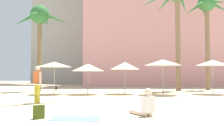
{
  "coord_description": "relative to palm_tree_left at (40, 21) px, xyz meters",
  "views": [
    {
      "loc": [
        0.66,
        -4.49,
        1.31
      ],
      "look_at": [
        0.64,
        6.55,
        1.87
      ],
      "focal_mm": 40.82,
      "sensor_mm": 36.0,
      "label": 1
    }
  ],
  "objects": [
    {
      "name": "hotel_pink",
      "position": [
        14.39,
        13.06,
        3.0
      ],
      "size": [
        23.29,
        9.43,
        18.08
      ],
      "primitive_type": "cube",
      "color": "pink",
      "rests_on": "ground"
    },
    {
      "name": "hotel_tower_gray",
      "position": [
        1.48,
        22.85,
        6.33
      ],
      "size": [
        15.76,
        10.35,
        24.74
      ],
      "primitive_type": "cube",
      "color": "#A8A8A3",
      "rests_on": "ground"
    },
    {
      "name": "palm_tree_left",
      "position": [
        0.0,
        0.0,
        0.0
      ],
      "size": [
        4.71,
        4.85,
        7.39
      ],
      "color": "brown",
      "rests_on": "ground"
    },
    {
      "name": "palm_tree_center",
      "position": [
        15.18,
        2.11,
        1.34
      ],
      "size": [
        4.03,
        4.19,
        9.05
      ],
      "color": "#896B4C",
      "rests_on": "ground"
    },
    {
      "name": "cafe_umbrella_0",
      "position": [
        7.15,
        -3.18,
        -4.0
      ],
      "size": [
        2.17,
        2.17,
        2.31
      ],
      "color": "gray",
      "rests_on": "ground"
    },
    {
      "name": "cafe_umbrella_1",
      "position": [
        4.49,
        -3.49,
        -4.13
      ],
      "size": [
        2.34,
        2.34,
        2.17
      ],
      "color": "gray",
      "rests_on": "ground"
    },
    {
      "name": "cafe_umbrella_2",
      "position": [
        9.73,
        -4.04,
        -3.81
      ],
      "size": [
        2.61,
        2.61,
        2.44
      ],
      "color": "gray",
      "rests_on": "ground"
    },
    {
      "name": "cafe_umbrella_3",
      "position": [
        13.44,
        -3.38,
        -3.79
      ],
      "size": [
        2.35,
        2.35,
        2.45
      ],
      "color": "gray",
      "rests_on": "ground"
    },
    {
      "name": "cafe_umbrella_6",
      "position": [
        2.09,
        -3.48,
        -3.92
      ],
      "size": [
        2.48,
        2.48,
        2.31
      ],
      "color": "gray",
      "rests_on": "ground"
    },
    {
      "name": "beach_towel",
      "position": [
        5.09,
        -13.81,
        -6.03
      ],
      "size": [
        1.58,
        0.99,
        0.01
      ],
      "primitive_type": "cube",
      "rotation": [
        0.0,
        0.0,
        -0.08
      ],
      "color": "#6684E0",
      "rests_on": "ground"
    },
    {
      "name": "backpack",
      "position": [
        3.97,
        -13.81,
        -5.84
      ],
      "size": [
        0.35,
        0.35,
        0.42
      ],
      "rotation": [
        0.0,
        0.0,
        2.38
      ],
      "color": "#3F4E14",
      "rests_on": "ground"
    },
    {
      "name": "person_far_left",
      "position": [
        2.61,
        -9.47,
        -5.09
      ],
      "size": [
        2.3,
        2.19,
        1.79
      ],
      "rotation": [
        0.0,
        0.0,
        3.92
      ],
      "color": "gold",
      "rests_on": "ground"
    },
    {
      "name": "person_near_left",
      "position": [
        7.29,
        -13.2,
        -5.73
      ],
      "size": [
        0.81,
        1.03,
        0.91
      ],
      "rotation": [
        0.0,
        0.0,
        2.08
      ],
      "color": "beige",
      "rests_on": "ground"
    }
  ]
}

